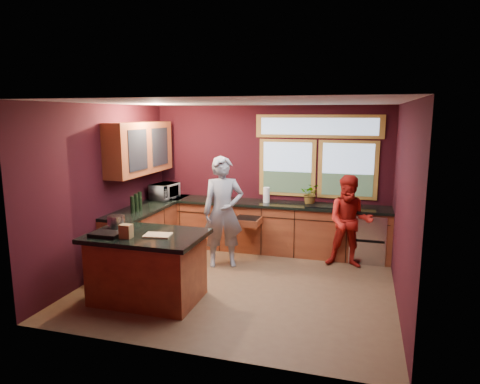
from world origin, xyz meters
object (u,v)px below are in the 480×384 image
at_px(cutting_board, 158,235).
at_px(stock_pot, 116,222).
at_px(person_red, 350,222).
at_px(island, 147,267).
at_px(person_grey, 223,212).

height_order(cutting_board, stock_pot, stock_pot).
bearing_deg(person_red, stock_pot, -149.45).
height_order(person_red, cutting_board, person_red).
bearing_deg(cutting_board, island, 165.96).
height_order(person_grey, stock_pot, person_grey).
xyz_separation_m(island, cutting_board, (0.20, -0.05, 0.48)).
bearing_deg(person_grey, island, -132.70).
bearing_deg(stock_pot, person_grey, 52.35).
relative_size(person_grey, person_red, 1.19).
xyz_separation_m(person_red, cutting_board, (-2.40, -2.18, 0.18)).
bearing_deg(person_grey, person_red, -8.44).
height_order(island, stock_pot, stock_pot).
bearing_deg(island, person_red, 39.32).
xyz_separation_m(island, person_grey, (0.56, 1.60, 0.45)).
bearing_deg(stock_pot, cutting_board, -14.93).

